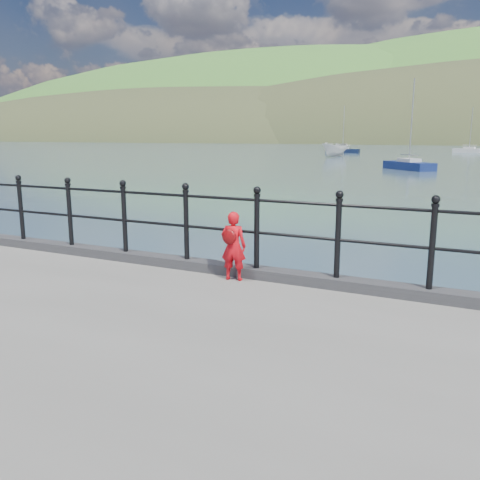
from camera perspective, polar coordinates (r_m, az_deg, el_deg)
The scene contains 8 objects.
ground at distance 8.23m, azimuth -1.63°, elevation -10.14°, with size 600.00×600.00×0.00m, color #2D4251.
kerb at distance 7.76m, azimuth -2.19°, elevation -3.13°, with size 60.00×0.30×0.15m, color #28282B.
railing at distance 7.61m, azimuth -2.23°, elevation 2.33°, with size 18.11×0.11×1.20m.
child at distance 7.27m, azimuth -0.77°, elevation -0.62°, with size 0.40×0.34×1.00m.
launch_white at distance 72.26m, azimuth 10.62°, elevation 9.93°, with size 1.95×5.19×2.00m, color silver.
sailboat_port at distance 47.83m, azimuth 18.41°, elevation 7.90°, with size 5.03×5.15×7.99m.
sailboat_deep at distance 96.12m, azimuth 24.33°, elevation 9.12°, with size 5.35×2.83×7.74m.
sailboat_left at distance 88.14m, azimuth 11.45°, elevation 9.76°, with size 5.59×2.05×7.89m.
Camera 1 is at (3.55, -6.76, 3.07)m, focal length 38.00 mm.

